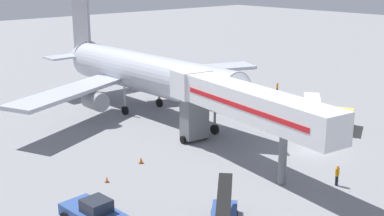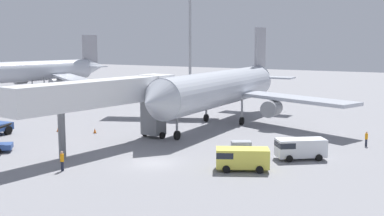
% 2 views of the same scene
% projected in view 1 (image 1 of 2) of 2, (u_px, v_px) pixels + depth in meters
% --- Properties ---
extents(ground_plane, '(300.00, 300.00, 0.00)m').
position_uv_depth(ground_plane, '(312.00, 151.00, 50.48)').
color(ground_plane, gray).
extents(airplane_at_gate, '(37.52, 37.75, 13.72)m').
position_uv_depth(airplane_at_gate, '(144.00, 73.00, 63.07)').
color(airplane_at_gate, '#B7BCC6').
rests_on(airplane_at_gate, ground).
extents(jet_bridge, '(6.22, 21.22, 7.54)m').
position_uv_depth(jet_bridge, '(238.00, 103.00, 46.08)').
color(jet_bridge, silver).
rests_on(jet_bridge, ground).
extents(pushback_tug, '(3.01, 5.63, 2.34)m').
position_uv_depth(pushback_tug, '(95.00, 215.00, 35.00)').
color(pushback_tug, '#2D4C8E').
rests_on(pushback_tug, ground).
extents(service_van_rear_right, '(5.11, 3.90, 1.99)m').
position_uv_depth(service_van_rear_right, '(343.00, 120.00, 56.77)').
color(service_van_rear_right, '#E5DB4C').
rests_on(service_van_rear_right, ground).
extents(service_van_far_right, '(5.00, 4.45, 2.03)m').
position_uv_depth(service_van_far_right, '(312.00, 104.00, 63.61)').
color(service_van_far_right, white).
rests_on(service_van_far_right, ground).
extents(baggage_cart_outer_left, '(2.39, 2.14, 1.33)m').
position_uv_depth(baggage_cart_outer_left, '(287.00, 117.00, 59.43)').
color(baggage_cart_outer_left, '#38383D').
rests_on(baggage_cart_outer_left, ground).
extents(ground_crew_worker_foreground, '(0.43, 0.43, 1.82)m').
position_uv_depth(ground_crew_worker_foreground, '(337.00, 175.00, 42.17)').
color(ground_crew_worker_foreground, '#1E2333').
rests_on(ground_crew_worker_foreground, ground).
extents(ground_crew_worker_midground, '(0.37, 0.37, 1.66)m').
position_uv_depth(ground_crew_worker_midground, '(277.00, 88.00, 73.42)').
color(ground_crew_worker_midground, '#1E2333').
rests_on(ground_crew_worker_midground, ground).
extents(safety_cone_alpha, '(0.33, 0.33, 0.51)m').
position_uv_depth(safety_cone_alpha, '(107.00, 179.00, 43.00)').
color(safety_cone_alpha, black).
rests_on(safety_cone_alpha, ground).
extents(safety_cone_bravo, '(0.41, 0.41, 0.63)m').
position_uv_depth(safety_cone_bravo, '(141.00, 160.00, 47.19)').
color(safety_cone_bravo, black).
rests_on(safety_cone_bravo, ground).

